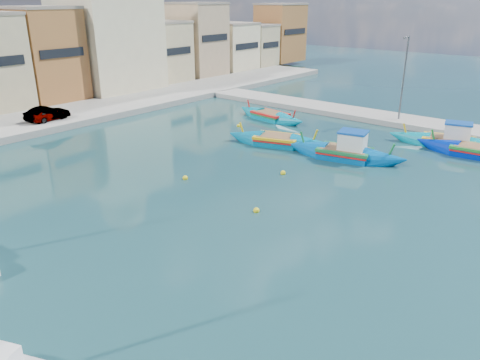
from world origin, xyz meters
TOP-DOWN VIEW (x-y plane):
  - ground at (0.00, 0.00)m, footprint 160.00×160.00m
  - east_quay at (18.00, 0.00)m, footprint 4.00×70.00m
  - north_quay at (0.00, 32.00)m, footprint 80.00×8.00m
  - north_townhouses at (6.68, 39.36)m, footprint 83.20×7.87m
  - church_block at (10.00, 40.00)m, footprint 10.00×10.00m
  - quay_street_lamp at (17.44, 6.00)m, footprint 1.18×0.16m
  - luzzu_turquoise_cabin at (13.24, 0.10)m, footprint 4.38×9.78m
  - luzzu_blue_cabin at (5.12, 5.06)m, footprint 4.13×9.58m
  - luzzu_cyan_mid at (11.28, 16.37)m, footprint 3.28×8.85m
  - luzzu_green at (4.77, 10.93)m, footprint 4.79×8.92m
  - luzzu_blue_south at (11.95, -2.44)m, footprint 2.95×9.65m
  - mooring_buoys at (1.66, 6.03)m, footprint 21.03×22.90m

SIDE VIEW (x-z plane):
  - ground at x=0.00m, z-range 0.00..0.00m
  - mooring_buoys at x=1.66m, z-range -0.10..0.26m
  - east_quay at x=18.00m, z-range 0.00..0.50m
  - luzzu_cyan_mid at x=11.28m, z-range -1.01..1.55m
  - luzzu_blue_south at x=11.95m, z-range -1.09..1.66m
  - luzzu_green at x=4.77m, z-range -1.07..1.66m
  - north_quay at x=0.00m, z-range 0.00..0.60m
  - luzzu_turquoise_cabin at x=13.24m, z-range -1.17..1.91m
  - luzzu_blue_cabin at x=5.12m, z-range -1.25..2.05m
  - quay_street_lamp at x=17.44m, z-range 0.34..8.34m
  - north_townhouses at x=6.68m, z-range -0.10..10.09m
  - church_block at x=10.00m, z-range -1.14..17.96m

